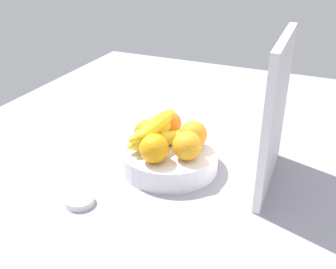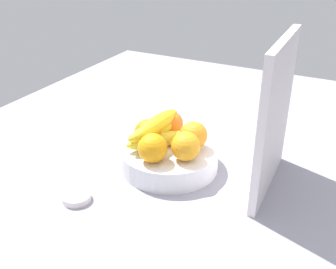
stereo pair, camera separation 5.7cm
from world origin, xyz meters
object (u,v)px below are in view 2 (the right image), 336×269
(orange_front_right, at_px, (193,136))
(orange_back_left, at_px, (148,133))
(cutting_board, at_px, (275,118))
(orange_center, at_px, (170,124))
(jar_lid, at_px, (77,197))
(banana_bunch, at_px, (157,131))
(orange_back_right, at_px, (153,148))
(fruit_bowl, at_px, (168,158))
(orange_front_left, at_px, (186,146))

(orange_front_right, height_order, orange_back_left, same)
(orange_back_left, xyz_separation_m, cutting_board, (-0.05, 0.30, 0.09))
(orange_center, bearing_deg, jar_lid, -17.88)
(banana_bunch, bearing_deg, orange_back_left, -69.61)
(banana_bunch, distance_m, jar_lid, 0.26)
(orange_center, height_order, cutting_board, cutting_board)
(orange_back_right, bearing_deg, orange_center, -170.23)
(orange_back_right, height_order, jar_lid, orange_back_right)
(orange_front_right, height_order, jar_lid, orange_front_right)
(orange_center, distance_m, cutting_board, 0.29)
(orange_center, relative_size, banana_bunch, 0.41)
(orange_center, distance_m, jar_lid, 0.32)
(fruit_bowl, height_order, jar_lid, fruit_bowl)
(orange_front_left, bearing_deg, orange_back_left, -99.67)
(orange_back_left, distance_m, banana_bunch, 0.02)
(orange_back_left, relative_size, jar_lid, 1.07)
(jar_lid, bearing_deg, banana_bunch, 158.14)
(orange_center, distance_m, orange_back_right, 0.14)
(orange_front_left, xyz_separation_m, orange_back_left, (-0.02, -0.12, 0.00))
(orange_center, bearing_deg, orange_front_left, 44.10)
(orange_back_right, height_order, banana_bunch, banana_bunch)
(cutting_board, relative_size, jar_lid, 5.41)
(orange_front_right, distance_m, orange_back_left, 0.12)
(orange_front_left, relative_size, orange_center, 1.00)
(fruit_bowl, height_order, cutting_board, cutting_board)
(orange_back_left, relative_size, cutting_board, 0.20)
(orange_center, xyz_separation_m, orange_back_right, (0.14, 0.02, 0.00))
(orange_front_left, bearing_deg, orange_front_right, -173.66)
(orange_front_left, bearing_deg, jar_lid, -43.26)
(orange_center, bearing_deg, banana_bunch, -3.34)
(orange_front_right, distance_m, cutting_board, 0.21)
(orange_front_left, xyz_separation_m, jar_lid, (0.20, -0.18, -0.08))
(orange_front_right, relative_size, banana_bunch, 0.41)
(orange_back_right, relative_size, jar_lid, 1.07)
(fruit_bowl, xyz_separation_m, banana_bunch, (0.00, -0.03, 0.07))
(orange_back_right, xyz_separation_m, jar_lid, (0.15, -0.12, -0.08))
(orange_back_right, height_order, cutting_board, cutting_board)
(orange_back_right, distance_m, jar_lid, 0.21)
(banana_bunch, xyz_separation_m, cutting_board, (-0.04, 0.28, 0.08))
(orange_front_left, relative_size, orange_back_left, 1.00)
(banana_bunch, relative_size, jar_lid, 2.63)
(banana_bunch, bearing_deg, cutting_board, 98.26)
(fruit_bowl, bearing_deg, jar_lid, -28.46)
(jar_lid, bearing_deg, orange_back_right, 142.48)
(fruit_bowl, xyz_separation_m, orange_back_left, (0.01, -0.05, 0.06))
(fruit_bowl, relative_size, orange_back_right, 3.55)
(orange_back_right, bearing_deg, orange_back_left, -142.65)
(fruit_bowl, xyz_separation_m, orange_center, (-0.07, -0.03, 0.06))
(orange_front_left, bearing_deg, banana_bunch, -106.10)
(banana_bunch, bearing_deg, orange_front_right, 110.57)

